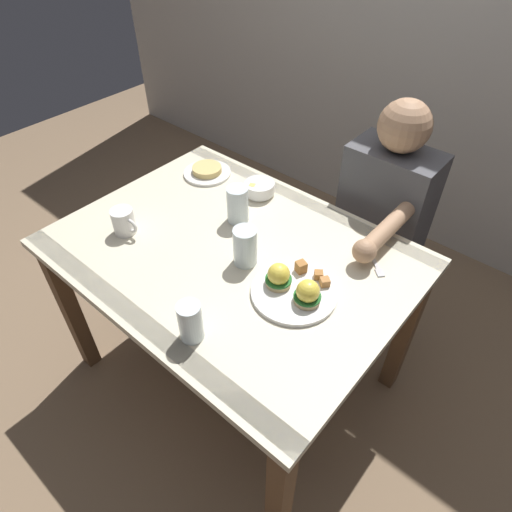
# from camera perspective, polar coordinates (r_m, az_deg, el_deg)

# --- Properties ---
(ground_plane) EXTENTS (6.00, 6.00, 0.00)m
(ground_plane) POSITION_cam_1_polar(r_m,az_deg,el_deg) (2.09, -2.48, -14.47)
(ground_plane) COLOR #7F664C
(dining_table) EXTENTS (1.20, 0.90, 0.74)m
(dining_table) POSITION_cam_1_polar(r_m,az_deg,el_deg) (1.60, -3.15, -2.03)
(dining_table) COLOR beige
(dining_table) RESTS_ON ground_plane
(eggs_benedict_plate) EXTENTS (0.27, 0.27, 0.09)m
(eggs_benedict_plate) POSITION_cam_1_polar(r_m,az_deg,el_deg) (1.36, 4.99, -4.11)
(eggs_benedict_plate) COLOR white
(eggs_benedict_plate) RESTS_ON dining_table
(fruit_bowl) EXTENTS (0.12, 0.12, 0.06)m
(fruit_bowl) POSITION_cam_1_polar(r_m,az_deg,el_deg) (1.77, 0.44, 8.75)
(fruit_bowl) COLOR white
(fruit_bowl) RESTS_ON dining_table
(coffee_mug) EXTENTS (0.11, 0.08, 0.09)m
(coffee_mug) POSITION_cam_1_polar(r_m,az_deg,el_deg) (1.63, -16.73, 4.38)
(coffee_mug) COLOR white
(coffee_mug) RESTS_ON dining_table
(fork) EXTENTS (0.13, 0.12, 0.00)m
(fork) POSITION_cam_1_polar(r_m,az_deg,el_deg) (1.52, 15.11, -0.82)
(fork) COLOR silver
(fork) RESTS_ON dining_table
(water_glass_near) EXTENTS (0.07, 0.07, 0.13)m
(water_glass_near) POSITION_cam_1_polar(r_m,az_deg,el_deg) (1.24, -8.45, -8.57)
(water_glass_near) COLOR silver
(water_glass_near) RESTS_ON dining_table
(water_glass_far) EXTENTS (0.08, 0.08, 0.14)m
(water_glass_far) POSITION_cam_1_polar(r_m,az_deg,el_deg) (1.61, -2.38, 6.37)
(water_glass_far) COLOR silver
(water_glass_far) RESTS_ON dining_table
(water_glass_extra) EXTENTS (0.08, 0.08, 0.14)m
(water_glass_extra) POSITION_cam_1_polar(r_m,az_deg,el_deg) (1.44, -1.41, 0.96)
(water_glass_extra) COLOR silver
(water_glass_extra) RESTS_ON dining_table
(side_plate) EXTENTS (0.20, 0.20, 0.04)m
(side_plate) POSITION_cam_1_polar(r_m,az_deg,el_deg) (1.91, -6.34, 10.82)
(side_plate) COLOR white
(side_plate) RESTS_ON dining_table
(diner_person) EXTENTS (0.34, 0.54, 1.14)m
(diner_person) POSITION_cam_1_polar(r_m,az_deg,el_deg) (1.87, 15.73, 4.55)
(diner_person) COLOR #33333D
(diner_person) RESTS_ON ground_plane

